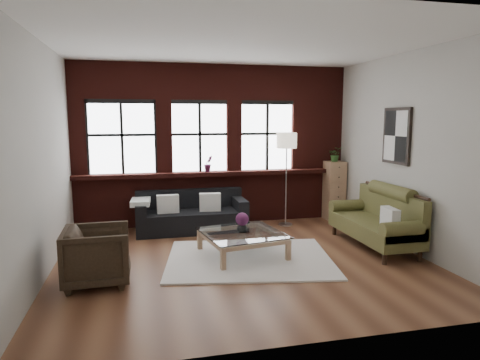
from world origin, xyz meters
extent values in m
plane|color=brown|center=(0.00, 0.00, 0.00)|extent=(5.50, 5.50, 0.00)
plane|color=white|center=(0.00, 0.00, 3.20)|extent=(5.50, 5.50, 0.00)
plane|color=#B0ADA4|center=(0.00, 2.50, 1.60)|extent=(5.50, 0.00, 5.50)
plane|color=#B0ADA4|center=(0.00, -2.50, 1.60)|extent=(5.50, 0.00, 5.50)
plane|color=#B0ADA4|center=(-2.75, 0.00, 1.60)|extent=(0.00, 5.00, 5.00)
plane|color=#B0ADA4|center=(2.75, 0.00, 1.60)|extent=(0.00, 5.00, 5.00)
cube|color=#42130F|center=(0.00, 2.35, 1.04)|extent=(5.50, 0.30, 0.08)
cube|color=beige|center=(0.11, 0.02, 0.01)|extent=(2.76, 2.33, 0.03)
cube|color=silver|center=(-1.00, 1.80, 0.57)|extent=(0.41, 0.16, 0.34)
cube|color=silver|center=(-0.21, 1.80, 0.57)|extent=(0.41, 0.18, 0.34)
cube|color=silver|center=(2.22, -0.40, 0.62)|extent=(0.17, 0.39, 0.34)
imported|color=black|center=(-2.05, -0.46, 0.38)|extent=(0.86, 0.83, 0.76)
imported|color=#B2B2B2|center=(0.05, 0.22, 0.47)|extent=(0.19, 0.19, 0.17)
sphere|color=#581E48|center=(0.05, 0.22, 0.59)|extent=(0.21, 0.21, 0.21)
cube|color=#A07857|center=(2.53, 2.20, 0.62)|extent=(0.38, 0.38, 1.24)
imported|color=#2D5923|center=(2.53, 2.20, 1.39)|extent=(0.33, 0.30, 0.30)
imported|color=#581E48|center=(-0.15, 2.32, 1.24)|extent=(0.22, 0.20, 0.33)
camera|label=1|loc=(-1.45, -6.09, 2.15)|focal=32.00mm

